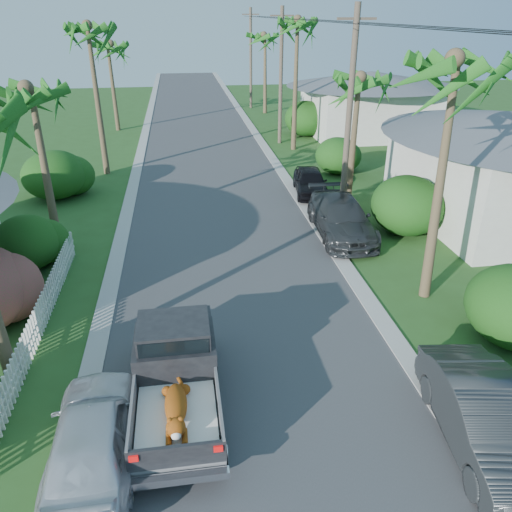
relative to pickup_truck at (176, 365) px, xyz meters
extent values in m
plane|color=#2A501E|center=(1.99, -2.01, -1.01)|extent=(120.00, 120.00, 0.00)
cube|color=#38383A|center=(1.99, 22.99, -1.00)|extent=(8.00, 100.00, 0.02)
cube|color=#A5A39E|center=(-2.31, 22.99, -0.98)|extent=(0.60, 100.00, 0.06)
cube|color=#A5A39E|center=(6.29, 22.99, -0.98)|extent=(0.60, 100.00, 0.06)
cylinder|color=black|center=(-0.85, -2.21, -0.63)|extent=(0.28, 0.76, 0.76)
cylinder|color=black|center=(0.85, -2.21, -0.63)|extent=(0.28, 0.76, 0.76)
cylinder|color=black|center=(-0.85, 1.04, -0.63)|extent=(0.28, 0.76, 0.76)
cylinder|color=black|center=(0.85, 1.04, -0.63)|extent=(0.28, 0.76, 0.76)
cube|color=gray|center=(0.00, -1.56, -0.39)|extent=(1.90, 2.40, 0.24)
cube|color=gray|center=(-0.92, -1.56, -0.01)|extent=(0.06, 2.40, 0.55)
cube|color=gray|center=(0.92, -1.56, -0.01)|extent=(0.06, 2.40, 0.55)
cube|color=black|center=(0.00, -2.73, -0.03)|extent=(1.92, 0.08, 0.52)
cube|color=silver|center=(0.00, -2.89, -0.46)|extent=(1.98, 0.18, 0.18)
cube|color=red|center=(-0.80, -2.78, 0.09)|extent=(0.18, 0.05, 0.14)
cube|color=red|center=(0.80, -2.78, 0.09)|extent=(0.18, 0.05, 0.14)
cube|color=black|center=(0.00, 0.29, 0.04)|extent=(1.94, 1.65, 1.10)
cube|color=black|center=(0.00, 0.29, 0.77)|extent=(1.70, 1.35, 0.55)
cube|color=black|center=(0.00, -0.38, 0.74)|extent=(1.60, 0.05, 0.45)
cube|color=black|center=(0.00, 1.54, -0.11)|extent=(1.94, 1.20, 0.80)
cube|color=white|center=(0.00, -1.56, -0.19)|extent=(1.70, 2.10, 0.16)
ellipsoid|color=orange|center=(0.00, -1.46, 0.11)|extent=(0.48, 1.25, 0.43)
sphere|color=orange|center=(0.00, -2.21, 0.19)|extent=(0.40, 0.40, 0.40)
ellipsoid|color=white|center=(0.00, -1.46, 0.01)|extent=(0.32, 0.86, 0.18)
imported|color=#282B2D|center=(6.57, -2.52, -0.25)|extent=(2.16, 4.75, 1.51)
imported|color=#2D3032|center=(6.99, 9.16, -0.24)|extent=(2.36, 5.40, 1.54)
imported|color=black|center=(6.99, 14.53, -0.34)|extent=(2.06, 4.10, 1.34)
imported|color=silver|center=(-1.75, -1.72, -0.28)|extent=(1.82, 4.33, 1.46)
cone|color=brown|center=(-4.81, 9.99, 2.09)|extent=(0.36, 0.61, 6.21)
cone|color=brown|center=(-4.01, 19.99, 2.99)|extent=(0.36, 0.36, 8.00)
cone|color=brown|center=(-4.51, 31.99, 2.24)|extent=(0.36, 0.75, 6.51)
cone|color=brown|center=(8.29, 3.99, 2.74)|extent=(0.36, 0.73, 7.51)
cone|color=brown|center=(8.59, 12.99, 1.99)|extent=(0.36, 0.54, 6.01)
cone|color=brown|center=(8.19, 23.99, 3.09)|extent=(0.36, 0.36, 8.20)
cone|color=brown|center=(8.49, 37.99, 2.39)|extent=(0.36, 0.63, 6.81)
ellipsoid|color=#1A4212|center=(-5.41, 7.99, -0.01)|extent=(2.40, 2.64, 2.00)
ellipsoid|color=#1A4212|center=(-6.01, 15.99, 0.19)|extent=(3.20, 3.52, 2.40)
ellipsoid|color=#1A4212|center=(9.79, 8.99, 0.24)|extent=(3.00, 3.30, 2.50)
ellipsoid|color=#1A4212|center=(9.49, 17.99, 0.04)|extent=(2.60, 2.86, 2.10)
ellipsoid|color=#1A4212|center=(9.99, 27.99, 0.29)|extent=(3.20, 3.52, 2.60)
cube|color=white|center=(-4.01, 3.49, -0.51)|extent=(0.10, 11.00, 1.00)
cube|color=silver|center=(14.99, 9.99, 0.89)|extent=(8.00, 9.00, 3.80)
cube|color=silver|center=(14.99, 27.99, 0.79)|extent=(9.00, 8.00, 3.60)
cone|color=#595B60|center=(14.99, 27.99, 3.09)|extent=(6.48, 6.48, 1.00)
cylinder|color=brown|center=(7.59, 10.99, 3.49)|extent=(0.26, 0.26, 9.00)
cube|color=brown|center=(7.59, 10.99, 7.39)|extent=(1.60, 0.10, 0.10)
cylinder|color=brown|center=(7.59, 25.99, 3.49)|extent=(0.26, 0.26, 9.00)
cube|color=brown|center=(7.59, 25.99, 7.39)|extent=(1.60, 0.10, 0.10)
cylinder|color=brown|center=(7.59, 40.99, 3.49)|extent=(0.26, 0.26, 9.00)
cube|color=brown|center=(7.59, 40.99, 7.39)|extent=(1.60, 0.10, 0.10)
camera|label=1|loc=(0.48, -9.78, 7.65)|focal=35.00mm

